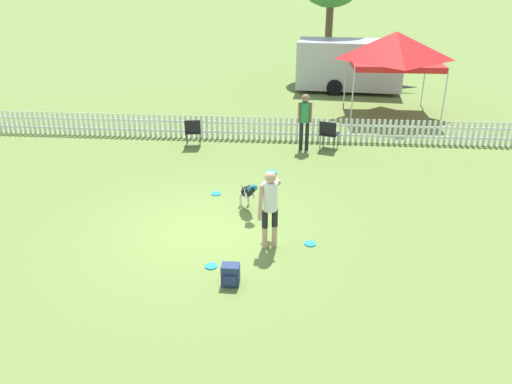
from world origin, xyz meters
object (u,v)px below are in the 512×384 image
handler_person (270,200)px  frisbee_near_handler (216,194)px  backpack_on_grass (230,275)px  leaping_dog (248,191)px  frisbee_near_dog (310,244)px  spectator_standing (305,117)px  equipment_trailer (349,64)px  folding_chair_center (193,130)px  folding_chair_blue_left (329,132)px  frisbee_midfield (211,266)px  canopy_tent_main (395,49)px

handler_person → frisbee_near_handler: (-1.44, 2.38, -0.98)m
frisbee_near_handler → backpack_on_grass: (0.85, -3.75, 0.18)m
leaping_dog → frisbee_near_dog: leaping_dog is taller
handler_person → backpack_on_grass: 1.70m
spectator_standing → equipment_trailer: equipment_trailer is taller
leaping_dog → frisbee_near_dog: bearing=114.4°
spectator_standing → equipment_trailer: 8.58m
folding_chair_center → backpack_on_grass: bearing=96.1°
handler_person → folding_chair_blue_left: size_ratio=1.79×
leaping_dog → backpack_on_grass: leaping_dog is taller
backpack_on_grass → frisbee_near_handler: bearing=102.7°
backpack_on_grass → handler_person: bearing=66.6°
frisbee_midfield → folding_chair_blue_left: 7.27m
leaping_dog → folding_chair_blue_left: folding_chair_blue_left is taller
canopy_tent_main → equipment_trailer: 4.36m
leaping_dog → handler_person: bearing=90.2°
frisbee_near_handler → canopy_tent_main: canopy_tent_main is taller
folding_chair_center → frisbee_near_dog: bearing=111.3°
leaping_dog → frisbee_midfield: bearing=58.6°
frisbee_near_dog → canopy_tent_main: canopy_tent_main is taller
folding_chair_blue_left → canopy_tent_main: canopy_tent_main is taller
handler_person → equipment_trailer: equipment_trailer is taller
handler_person → folding_chair_center: handler_person is taller
frisbee_midfield → folding_chair_blue_left: size_ratio=0.25×
equipment_trailer → canopy_tent_main: bearing=-68.4°
leaping_dog → frisbee_near_handler: size_ratio=4.67×
frisbee_near_handler → folding_chair_blue_left: folding_chair_blue_left is taller
backpack_on_grass → canopy_tent_main: bearing=68.8°
leaping_dog → frisbee_midfield: size_ratio=4.67×
leaping_dog → backpack_on_grass: bearing=69.0°
backpack_on_grass → equipment_trailer: bearing=78.0°
frisbee_midfield → folding_chair_blue_left: folding_chair_blue_left is taller
handler_person → canopy_tent_main: 10.98m
frisbee_midfield → spectator_standing: (1.72, 6.69, 1.03)m
frisbee_near_dog → spectator_standing: 5.80m
frisbee_near_dog → leaping_dog: bearing=135.0°
canopy_tent_main → spectator_standing: 5.56m
frisbee_near_dog → spectator_standing: spectator_standing is taller
handler_person → folding_chair_center: (-2.70, 5.86, -0.47)m
frisbee_midfield → canopy_tent_main: size_ratio=0.07×
handler_person → folding_chair_center: size_ratio=1.82×
folding_chair_blue_left → canopy_tent_main: size_ratio=0.28×
folding_chair_blue_left → canopy_tent_main: (2.46, 4.20, 1.88)m
leaping_dog → folding_chair_center: folding_chair_center is taller
folding_chair_blue_left → spectator_standing: bearing=29.1°
frisbee_near_handler → equipment_trailer: (4.14, 11.80, 1.15)m
frisbee_midfield → handler_person: bearing=39.8°
spectator_standing → equipment_trailer: (2.01, 8.34, 0.12)m
equipment_trailer → frisbee_near_handler: bearing=-104.3°
folding_chair_blue_left → spectator_standing: size_ratio=0.52×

